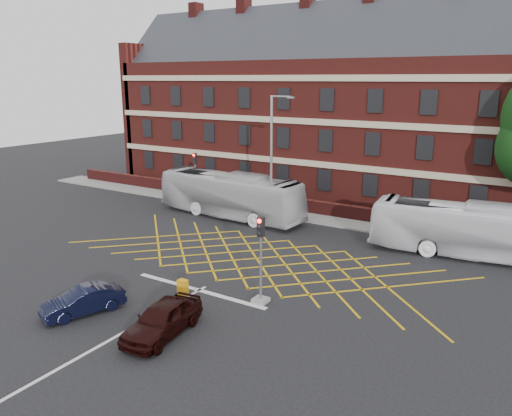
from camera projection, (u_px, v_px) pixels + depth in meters
The scene contains 16 objects.
ground at pixel (238, 269), 28.30m from camera, with size 120.00×120.00×0.00m, color black.
victorian_building at pixel (378, 109), 44.22m from camera, with size 51.00×12.17×20.40m.
boundary_wall at pixel (331, 210), 38.81m from camera, with size 56.00×0.50×1.10m, color #471413.
far_pavement at pixel (326, 219), 38.12m from camera, with size 60.00×3.00×0.12m, color slate.
box_junction_hatching at pixel (256, 258), 29.94m from camera, with size 11.50×0.12×0.02m, color #CC990C.
stop_line at pixel (199, 290), 25.43m from camera, with size 8.00×0.30×0.02m, color silver.
centre_line at pixel (99, 346), 20.10m from camera, with size 0.15×14.00×0.02m, color silver.
bus_left at pixel (230, 195), 38.59m from camera, with size 2.89×12.37×3.45m, color #BABABF.
bus_right at pixel (471, 230), 29.93m from camera, with size 2.75×11.77×3.28m, color white.
car_navy at pixel (83, 301), 22.82m from camera, with size 1.29×3.70×1.22m, color black.
car_maroon at pixel (162, 319), 20.87m from camera, with size 1.72×4.26×1.45m, color black.
traffic_light_near at pixel (261, 268), 23.65m from camera, with size 0.70×0.70×4.27m.
traffic_light_far at pixel (196, 182), 43.25m from camera, with size 0.70×0.70×4.27m.
street_lamp at pixel (272, 182), 35.93m from camera, with size 2.25×1.00×9.33m.
direction_signs at pixel (196, 184), 44.29m from camera, with size 1.10×0.16×2.20m.
utility_cabinet at pixel (183, 288), 24.67m from camera, with size 0.47×0.36×0.86m, color orange.
Camera 1 is at (14.98, -21.90, 10.49)m, focal length 35.00 mm.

